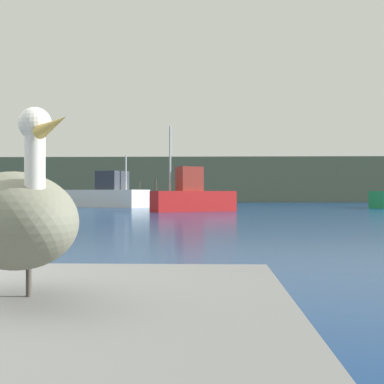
{
  "coord_description": "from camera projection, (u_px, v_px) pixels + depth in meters",
  "views": [
    {
      "loc": [
        2.41,
        -2.89,
        1.18
      ],
      "look_at": [
        1.69,
        16.52,
        1.19
      ],
      "focal_mm": 51.54,
      "sensor_mm": 36.0,
      "label": 1
    }
  ],
  "objects": [
    {
      "name": "pier_dock",
      "position": [
        12.0,
        365.0,
        2.72
      ],
      "size": [
        2.78,
        2.82,
        0.64
      ],
      "primitive_type": "cube",
      "color": "slate",
      "rests_on": "ground"
    },
    {
      "name": "hillside_backdrop",
      "position": [
        194.0,
        181.0,
        72.7
      ],
      "size": [
        140.0,
        15.47,
        5.4
      ],
      "primitive_type": "cube",
      "color": "#5B664C",
      "rests_on": "ground"
    },
    {
      "name": "fishing_boat_white",
      "position": [
        105.0,
        195.0,
        43.66
      ],
      "size": [
        7.54,
        5.54,
        4.01
      ],
      "rotation": [
        0.0,
        0.0,
        -0.49
      ],
      "color": "white",
      "rests_on": "ground"
    },
    {
      "name": "fishing_boat_red",
      "position": [
        193.0,
        197.0,
        33.57
      ],
      "size": [
        5.29,
        3.69,
        5.13
      ],
      "rotation": [
        0.0,
        0.0,
        3.62
      ],
      "color": "red",
      "rests_on": "ground"
    },
    {
      "name": "pelican",
      "position": [
        13.0,
        219.0,
        2.71
      ],
      "size": [
        1.08,
        1.27,
        0.91
      ],
      "rotation": [
        0.0,
        0.0,
        -0.97
      ],
      "color": "slate",
      "rests_on": "pier_dock"
    }
  ]
}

